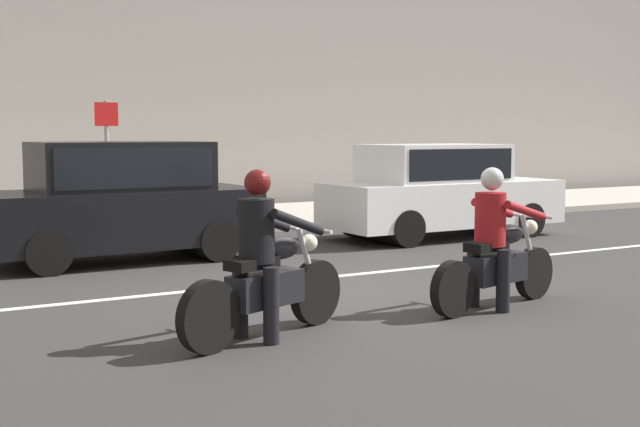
{
  "coord_description": "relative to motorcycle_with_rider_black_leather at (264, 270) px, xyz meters",
  "views": [
    {
      "loc": [
        -5.46,
        -8.68,
        1.95
      ],
      "look_at": [
        -0.45,
        -0.08,
        0.98
      ],
      "focal_mm": 47.17,
      "sensor_mm": 36.0,
      "label": 1
    }
  ],
  "objects": [
    {
      "name": "motorcycle_with_rider_black_leather",
      "position": [
        0.0,
        0.0,
        0.0
      ],
      "size": [
        2.05,
        0.96,
        1.61
      ],
      "color": "black",
      "rests_on": "ground_plane"
    },
    {
      "name": "sidewalk_slab",
      "position": [
        1.98,
        9.66,
        -0.58
      ],
      "size": [
        40.0,
        4.4,
        0.14
      ],
      "primitive_type": "cube",
      "color": "#A8A399",
      "rests_on": "ground_plane"
    },
    {
      "name": "street_sign_post",
      "position": [
        1.01,
        8.64,
        0.94
      ],
      "size": [
        0.44,
        0.08,
        2.38
      ],
      "color": "gray",
      "rests_on": "sidewalk_slab"
    },
    {
      "name": "lane_marking_stripe",
      "position": [
        2.23,
        2.56,
        -0.65
      ],
      "size": [
        18.0,
        0.14,
        0.01
      ],
      "primitive_type": "cube",
      "color": "silver",
      "rests_on": "ground_plane"
    },
    {
      "name": "ground_plane",
      "position": [
        1.98,
        1.66,
        -0.65
      ],
      "size": [
        80.0,
        80.0,
        0.0
      ],
      "primitive_type": "plane",
      "color": "#2D2D2D"
    },
    {
      "name": "motorcycle_with_rider_crimson",
      "position": [
        2.83,
        -0.05,
        -0.01
      ],
      "size": [
        2.09,
        0.78,
        1.57
      ],
      "color": "black",
      "rests_on": "ground_plane"
    },
    {
      "name": "parked_sedan_white",
      "position": [
        6.18,
        5.21,
        0.23
      ],
      "size": [
        4.48,
        1.82,
        1.72
      ],
      "color": "silver",
      "rests_on": "ground_plane"
    },
    {
      "name": "parked_hatchback_black",
      "position": [
        0.25,
        5.34,
        0.28
      ],
      "size": [
        4.03,
        1.76,
        1.8
      ],
      "color": "black",
      "rests_on": "ground_plane"
    }
  ]
}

